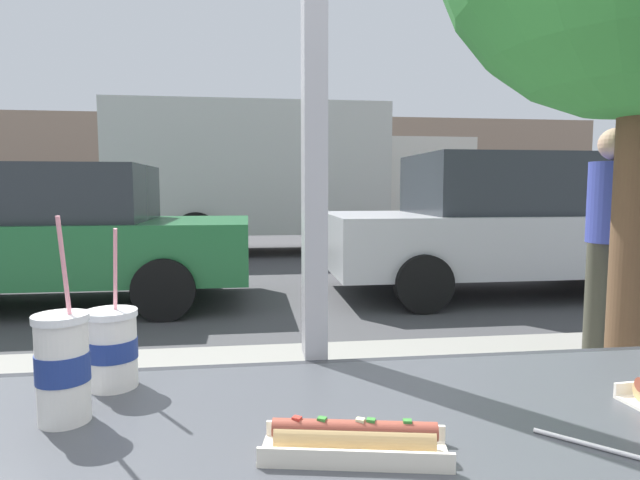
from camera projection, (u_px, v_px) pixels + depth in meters
name	position (u px, v px, depth m)	size (l,w,h in m)	color
ground_plane	(258.00, 267.00, 9.12)	(60.00, 60.00, 0.00)	#424244
sidewalk_strip	(279.00, 434.00, 2.80)	(16.00, 2.80, 0.13)	gray
building_facade_far	(252.00, 170.00, 20.93)	(28.00, 1.20, 4.12)	gray
soda_cup_left	(112.00, 347.00, 1.01)	(0.10, 0.10, 0.30)	silver
soda_cup_right	(63.00, 366.00, 0.86)	(0.09, 0.09, 0.33)	silver
hotdog_tray_near	(355.00, 439.00, 0.75)	(0.28, 0.14, 0.05)	beige
loose_straw	(602.00, 448.00, 0.77)	(0.01, 0.01, 0.19)	white
parked_car_green	(48.00, 234.00, 6.09)	(4.50, 2.02, 1.61)	#236B38
parked_car_silver	(509.00, 224.00, 6.82)	(4.64, 2.08, 1.77)	#BCBCC1
box_truck	(285.00, 174.00, 11.15)	(7.16, 2.44, 3.00)	beige
pedestrian	(611.00, 229.00, 3.72)	(0.32, 0.32, 1.63)	#3E3E32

